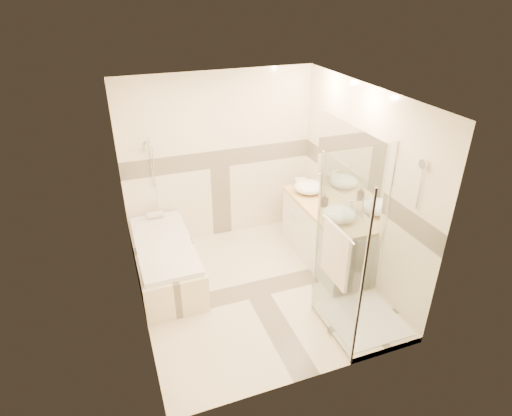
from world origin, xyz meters
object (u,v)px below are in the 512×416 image
object	(u,v)px
vanity	(324,234)
vessel_sink_near	(309,187)
amenity_bottle_b	(324,202)
amenity_bottle_a	(324,200)
shower_enclosure	(356,289)
vessel_sink_far	(339,214)
bathtub	(165,258)

from	to	relation	value
vanity	vessel_sink_near	world-z (taller)	vessel_sink_near
amenity_bottle_b	amenity_bottle_a	bearing A→B (deg)	90.00
amenity_bottle_a	amenity_bottle_b	size ratio (longest dim) A/B	1.30
shower_enclosure	vessel_sink_far	bearing A→B (deg)	73.32
bathtub	amenity_bottle_a	bearing A→B (deg)	-8.38
shower_enclosure	vessel_sink_near	bearing A→B (deg)	81.21
vessel_sink_far	amenity_bottle_a	xyz separation A→B (m)	(0.00, 0.40, 0.01)
vessel_sink_near	amenity_bottle_b	distance (m)	0.47
amenity_bottle_a	amenity_bottle_b	bearing A→B (deg)	-90.00
bathtub	vanity	bearing A→B (deg)	-9.25
vessel_sink_far	amenity_bottle_b	bearing A→B (deg)	90.00
bathtub	shower_enclosure	bearing A→B (deg)	-41.10
vessel_sink_far	shower_enclosure	bearing A→B (deg)	-106.68
bathtub	vanity	distance (m)	2.18
vanity	bathtub	bearing A→B (deg)	170.75
vanity	amenity_bottle_b	distance (m)	0.50
vanity	vessel_sink_far	size ratio (longest dim) A/B	3.81
shower_enclosure	amenity_bottle_b	world-z (taller)	shower_enclosure
vanity	vessel_sink_near	size ratio (longest dim) A/B	3.82
vessel_sink_near	bathtub	bearing A→B (deg)	-176.14
bathtub	vanity	size ratio (longest dim) A/B	1.05
bathtub	vessel_sink_near	size ratio (longest dim) A/B	4.01
shower_enclosure	bathtub	bearing A→B (deg)	138.90
bathtub	vessel_sink_near	bearing A→B (deg)	3.86
bathtub	vanity	xyz separation A→B (m)	(2.15, -0.35, 0.12)
vanity	vessel_sink_near	bearing A→B (deg)	92.32
amenity_bottle_a	vessel_sink_near	bearing A→B (deg)	90.00
amenity_bottle_a	shower_enclosure	bearing A→B (deg)	-101.79
shower_enclosure	vessel_sink_near	world-z (taller)	shower_enclosure
vessel_sink_near	amenity_bottle_b	xyz separation A→B (m)	(0.00, -0.47, -0.01)
bathtub	amenity_bottle_a	size ratio (longest dim) A/B	9.34
bathtub	vessel_sink_far	distance (m)	2.33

